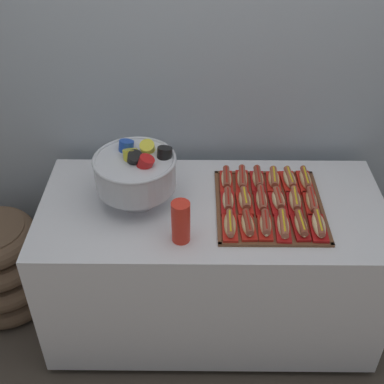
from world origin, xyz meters
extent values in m
plane|color=#4C4238|center=(0.00, 0.00, 0.00)|extent=(10.00, 10.00, 0.00)
cube|color=#9EA8B2|center=(0.00, 0.50, 1.30)|extent=(6.00, 0.10, 2.60)
cube|color=silver|center=(0.00, 0.00, 0.41)|extent=(1.59, 0.74, 0.73)
cylinder|color=black|center=(-0.69, -0.26, 0.02)|extent=(0.05, 0.05, 0.04)
cylinder|color=black|center=(0.69, -0.26, 0.02)|extent=(0.05, 0.05, 0.04)
cylinder|color=black|center=(-0.69, 0.26, 0.02)|extent=(0.05, 0.05, 0.04)
cylinder|color=black|center=(0.69, 0.26, 0.02)|extent=(0.05, 0.05, 0.04)
cylinder|color=brown|center=(-1.12, 0.11, 0.26)|extent=(0.35, 0.35, 0.53)
torus|color=brown|center=(-1.12, 0.11, 0.07)|extent=(0.51, 0.51, 0.12)
torus|color=brown|center=(-1.12, 0.11, 0.20)|extent=(0.52, 0.52, 0.12)
cube|color=brown|center=(0.25, -0.01, 0.77)|extent=(0.48, 0.53, 0.01)
cube|color=brown|center=(0.26, -0.26, 0.78)|extent=(0.48, 0.02, 0.01)
cube|color=brown|center=(0.25, 0.25, 0.78)|extent=(0.48, 0.02, 0.01)
cube|color=brown|center=(0.02, -0.01, 0.78)|extent=(0.02, 0.53, 0.01)
cube|color=brown|center=(0.49, -0.01, 0.78)|extent=(0.02, 0.53, 0.01)
cube|color=red|center=(0.07, -0.17, 0.79)|extent=(0.07, 0.17, 0.02)
ellipsoid|color=tan|center=(0.07, -0.17, 0.81)|extent=(0.05, 0.16, 0.04)
cylinder|color=#A8563D|center=(0.07, -0.17, 0.82)|extent=(0.03, 0.16, 0.03)
cylinder|color=yellow|center=(0.07, -0.17, 0.83)|extent=(0.01, 0.14, 0.01)
cube|color=red|center=(0.14, -0.17, 0.79)|extent=(0.07, 0.17, 0.02)
ellipsoid|color=#E0BC7F|center=(0.14, -0.17, 0.81)|extent=(0.06, 0.15, 0.04)
cylinder|color=brown|center=(0.14, -0.17, 0.82)|extent=(0.04, 0.15, 0.03)
cylinder|color=red|center=(0.14, -0.17, 0.84)|extent=(0.02, 0.12, 0.01)
cube|color=red|center=(0.22, -0.17, 0.79)|extent=(0.07, 0.16, 0.02)
ellipsoid|color=beige|center=(0.22, -0.17, 0.81)|extent=(0.05, 0.15, 0.04)
cylinder|color=#9E4C38|center=(0.22, -0.17, 0.82)|extent=(0.04, 0.14, 0.03)
cylinder|color=red|center=(0.22, -0.17, 0.84)|extent=(0.01, 0.12, 0.01)
cube|color=red|center=(0.29, -0.17, 0.79)|extent=(0.07, 0.18, 0.02)
ellipsoid|color=beige|center=(0.29, -0.17, 0.81)|extent=(0.06, 0.17, 0.04)
cylinder|color=#A8563D|center=(0.29, -0.17, 0.82)|extent=(0.04, 0.17, 0.03)
cylinder|color=yellow|center=(0.29, -0.17, 0.83)|extent=(0.01, 0.14, 0.01)
cube|color=#B21414|center=(0.37, -0.17, 0.79)|extent=(0.07, 0.17, 0.02)
ellipsoid|color=#E0BC7F|center=(0.37, -0.17, 0.81)|extent=(0.05, 0.15, 0.04)
cylinder|color=brown|center=(0.37, -0.17, 0.82)|extent=(0.04, 0.15, 0.03)
cylinder|color=yellow|center=(0.37, -0.17, 0.84)|extent=(0.01, 0.13, 0.01)
cube|color=#B21414|center=(0.44, -0.17, 0.79)|extent=(0.07, 0.18, 0.02)
ellipsoid|color=beige|center=(0.44, -0.17, 0.81)|extent=(0.06, 0.16, 0.04)
cylinder|color=#9E4C38|center=(0.44, -0.17, 0.82)|extent=(0.03, 0.16, 0.03)
cylinder|color=yellow|center=(0.44, -0.17, 0.84)|extent=(0.01, 0.14, 0.01)
cube|color=red|center=(0.07, -0.01, 0.79)|extent=(0.06, 0.16, 0.02)
ellipsoid|color=beige|center=(0.07, -0.01, 0.81)|extent=(0.05, 0.15, 0.04)
cylinder|color=#9E4C38|center=(0.07, -0.01, 0.82)|extent=(0.03, 0.14, 0.03)
cylinder|color=red|center=(0.07, -0.01, 0.83)|extent=(0.01, 0.12, 0.01)
cube|color=red|center=(0.14, -0.01, 0.79)|extent=(0.07, 0.16, 0.02)
ellipsoid|color=#E0BC7F|center=(0.14, -0.01, 0.81)|extent=(0.06, 0.15, 0.04)
cylinder|color=#A8563D|center=(0.14, -0.01, 0.82)|extent=(0.04, 0.14, 0.03)
cylinder|color=yellow|center=(0.14, -0.01, 0.84)|extent=(0.01, 0.12, 0.01)
cube|color=#B21414|center=(0.22, -0.01, 0.79)|extent=(0.06, 0.17, 0.02)
ellipsoid|color=beige|center=(0.22, -0.01, 0.81)|extent=(0.05, 0.16, 0.04)
cylinder|color=#9E4C38|center=(0.22, -0.01, 0.82)|extent=(0.03, 0.16, 0.03)
cylinder|color=red|center=(0.22, -0.01, 0.84)|extent=(0.01, 0.14, 0.01)
cube|color=red|center=(0.29, -0.01, 0.79)|extent=(0.07, 0.15, 0.02)
ellipsoid|color=beige|center=(0.29, -0.01, 0.81)|extent=(0.06, 0.14, 0.04)
cylinder|color=#A8563D|center=(0.29, -0.01, 0.82)|extent=(0.04, 0.13, 0.03)
cylinder|color=red|center=(0.29, -0.01, 0.84)|extent=(0.01, 0.11, 0.01)
cube|color=#B21414|center=(0.37, -0.01, 0.79)|extent=(0.07, 0.18, 0.02)
ellipsoid|color=#E0BC7F|center=(0.37, -0.01, 0.81)|extent=(0.06, 0.16, 0.04)
cylinder|color=#A8563D|center=(0.37, -0.01, 0.82)|extent=(0.04, 0.15, 0.03)
cylinder|color=yellow|center=(0.37, -0.01, 0.84)|extent=(0.01, 0.13, 0.01)
cube|color=red|center=(0.44, -0.01, 0.79)|extent=(0.07, 0.17, 0.02)
ellipsoid|color=tan|center=(0.44, -0.01, 0.81)|extent=(0.05, 0.16, 0.04)
cylinder|color=#9E4C38|center=(0.44, -0.01, 0.82)|extent=(0.04, 0.16, 0.03)
cylinder|color=red|center=(0.44, -0.01, 0.83)|extent=(0.01, 0.14, 0.01)
cube|color=red|center=(0.07, 0.16, 0.79)|extent=(0.06, 0.17, 0.02)
ellipsoid|color=beige|center=(0.07, 0.16, 0.81)|extent=(0.05, 0.16, 0.04)
cylinder|color=brown|center=(0.07, 0.16, 0.82)|extent=(0.03, 0.15, 0.03)
cylinder|color=red|center=(0.07, 0.16, 0.83)|extent=(0.01, 0.13, 0.01)
cube|color=red|center=(0.14, 0.16, 0.79)|extent=(0.07, 0.18, 0.02)
ellipsoid|color=beige|center=(0.14, 0.16, 0.81)|extent=(0.05, 0.17, 0.04)
cylinder|color=#9E4C38|center=(0.14, 0.16, 0.82)|extent=(0.04, 0.17, 0.03)
cylinder|color=red|center=(0.14, 0.16, 0.83)|extent=(0.01, 0.14, 0.01)
cube|color=red|center=(0.22, 0.16, 0.79)|extent=(0.06, 0.17, 0.02)
ellipsoid|color=#E0BC7F|center=(0.22, 0.16, 0.81)|extent=(0.05, 0.15, 0.04)
cylinder|color=brown|center=(0.22, 0.16, 0.82)|extent=(0.03, 0.15, 0.03)
cylinder|color=red|center=(0.22, 0.16, 0.84)|extent=(0.01, 0.13, 0.01)
cube|color=red|center=(0.29, 0.16, 0.79)|extent=(0.07, 0.16, 0.02)
ellipsoid|color=#E0BC7F|center=(0.29, 0.16, 0.81)|extent=(0.06, 0.15, 0.04)
cylinder|color=#A8563D|center=(0.29, 0.16, 0.82)|extent=(0.04, 0.14, 0.03)
cylinder|color=yellow|center=(0.29, 0.16, 0.84)|extent=(0.01, 0.12, 0.01)
cube|color=red|center=(0.37, 0.16, 0.79)|extent=(0.08, 0.17, 0.02)
ellipsoid|color=beige|center=(0.37, 0.16, 0.81)|extent=(0.06, 0.16, 0.04)
cylinder|color=#A8563D|center=(0.37, 0.16, 0.82)|extent=(0.04, 0.15, 0.03)
cylinder|color=yellow|center=(0.37, 0.16, 0.83)|extent=(0.02, 0.12, 0.01)
cube|color=red|center=(0.44, 0.16, 0.79)|extent=(0.06, 0.17, 0.02)
ellipsoid|color=tan|center=(0.44, 0.16, 0.81)|extent=(0.05, 0.16, 0.04)
cylinder|color=brown|center=(0.44, 0.16, 0.82)|extent=(0.03, 0.16, 0.03)
cylinder|color=yellow|center=(0.44, 0.16, 0.83)|extent=(0.01, 0.13, 0.01)
cylinder|color=silver|center=(-0.34, 0.03, 0.78)|extent=(0.18, 0.18, 0.02)
cone|color=silver|center=(-0.34, 0.03, 0.83)|extent=(0.06, 0.06, 0.07)
cylinder|color=silver|center=(-0.34, 0.03, 0.93)|extent=(0.36, 0.36, 0.14)
torus|color=silver|center=(-0.34, 0.03, 1.00)|extent=(0.37, 0.37, 0.02)
cylinder|color=black|center=(-0.22, 0.05, 0.98)|extent=(0.10, 0.12, 0.14)
cylinder|color=yellow|center=(-0.29, 0.12, 0.98)|extent=(0.10, 0.13, 0.15)
cylinder|color=#1E47B2|center=(-0.39, 0.11, 0.98)|extent=(0.08, 0.10, 0.14)
cylinder|color=yellow|center=(-0.36, 0.03, 0.98)|extent=(0.10, 0.13, 0.15)
cylinder|color=black|center=(-0.35, 0.03, 0.98)|extent=(0.10, 0.11, 0.15)
cylinder|color=red|center=(-0.30, -0.01, 0.98)|extent=(0.12, 0.09, 0.15)
cylinder|color=red|center=(-0.14, -0.23, 0.82)|extent=(0.08, 0.08, 0.10)
cylinder|color=red|center=(-0.14, -0.23, 0.84)|extent=(0.08, 0.08, 0.10)
cylinder|color=red|center=(-0.14, -0.23, 0.86)|extent=(0.08, 0.08, 0.10)
cylinder|color=red|center=(-0.14, -0.23, 0.88)|extent=(0.08, 0.08, 0.10)
cylinder|color=red|center=(-0.14, -0.23, 0.89)|extent=(0.08, 0.08, 0.10)
cylinder|color=red|center=(-0.14, -0.23, 0.91)|extent=(0.08, 0.08, 0.10)
camera|label=1|loc=(-0.08, -1.79, 2.22)|focal=47.56mm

